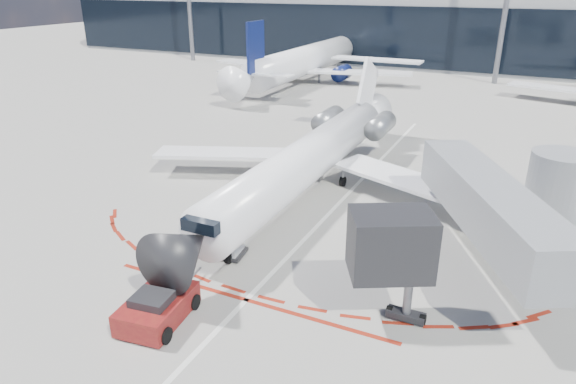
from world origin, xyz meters
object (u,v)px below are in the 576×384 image
at_px(pushback_tug, 157,308).
at_px(uld_container, 227,242).
at_px(ramp_worker, 216,245).
at_px(regional_jet, 314,154).

xyz_separation_m(pushback_tug, uld_container, (-0.29, 5.96, 0.16)).
relative_size(pushback_tug, uld_container, 2.99).
bearing_deg(uld_container, ramp_worker, -122.89).
relative_size(regional_jet, ramp_worker, 17.89).
height_order(pushback_tug, ramp_worker, ramp_worker).
bearing_deg(regional_jet, pushback_tug, -90.64).
bearing_deg(pushback_tug, ramp_worker, 89.06).
bearing_deg(regional_jet, uld_container, -92.62).
bearing_deg(ramp_worker, pushback_tug, 70.50).
distance_m(regional_jet, uld_container, 10.42).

